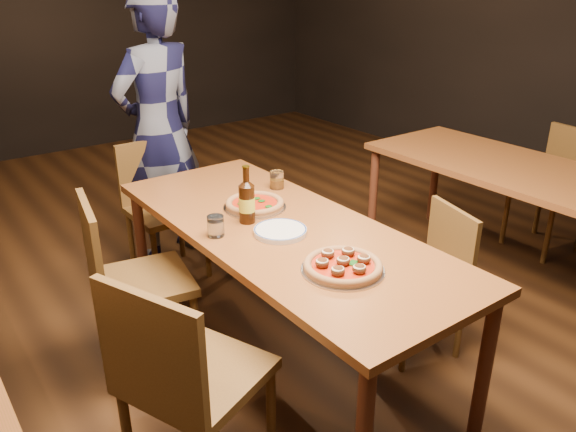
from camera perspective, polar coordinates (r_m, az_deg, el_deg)
ground at (r=3.03m, az=-0.58°, el=-14.07°), size 9.00×9.00×0.00m
table_main at (r=2.67m, az=-0.64°, el=-2.45°), size 0.80×2.00×0.75m
table_right at (r=3.75m, az=22.84°, el=3.42°), size 0.80×2.00×0.75m
chair_main_nw at (r=2.18m, az=-9.22°, el=-15.41°), size 0.59×0.59×0.98m
chair_main_sw at (r=2.83m, az=-14.54°, el=-6.31°), size 0.52×0.52×0.96m
chair_main_e at (r=2.96m, az=13.14°, el=-6.31°), size 0.47×0.47×0.81m
chair_end at (r=3.66m, az=-12.29°, el=0.57°), size 0.43×0.43×0.91m
chair_nbr_right at (r=4.35m, az=25.02°, el=2.49°), size 0.47×0.47×0.91m
pizza_meatball at (r=2.26m, az=5.60°, el=-5.02°), size 0.34×0.34×0.06m
pizza_margherita at (r=2.85m, az=-3.40°, el=1.22°), size 0.32×0.32×0.04m
plate_stack at (r=2.56m, az=-0.79°, el=-1.55°), size 0.24×0.24×0.02m
beer_bottle at (r=2.66m, az=-4.20°, el=1.35°), size 0.08×0.08×0.28m
water_glass at (r=2.55m, az=-7.36°, el=-1.02°), size 0.08×0.08×0.10m
amber_glass at (r=3.10m, az=-1.14°, el=3.70°), size 0.08×0.08×0.10m
diner at (r=3.81m, az=-13.00°, el=8.54°), size 0.75×0.59×1.81m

